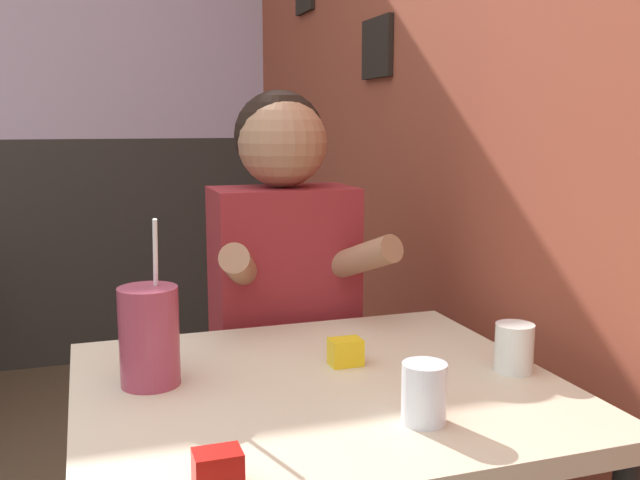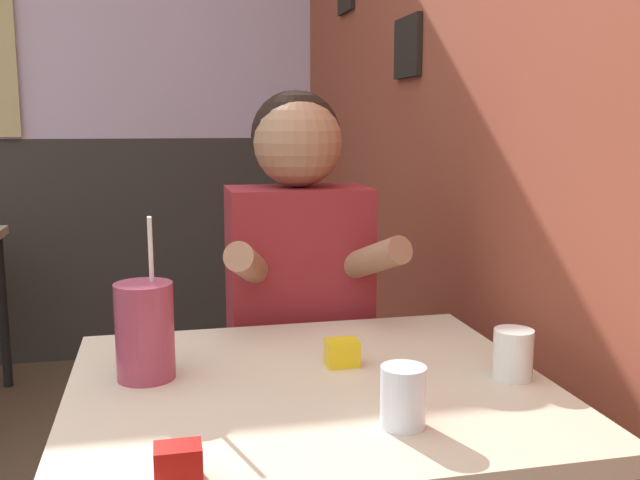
% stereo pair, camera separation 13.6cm
% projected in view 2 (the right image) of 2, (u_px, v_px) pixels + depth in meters
% --- Properties ---
extents(brick_wall_right, '(0.08, 4.74, 2.70)m').
position_uv_depth(brick_wall_right, '(406.00, 69.00, 2.30)').
color(brick_wall_right, brown).
rests_on(brick_wall_right, ground_plane).
extents(back_wall, '(5.57, 0.09, 2.70)m').
position_uv_depth(back_wall, '(41.00, 84.00, 3.36)').
color(back_wall, silver).
rests_on(back_wall, ground_plane).
extents(main_table, '(0.83, 0.74, 0.73)m').
position_uv_depth(main_table, '(311.00, 425.00, 1.26)').
color(main_table, beige).
rests_on(main_table, ground_plane).
extents(person_seated, '(0.42, 0.41, 1.26)m').
position_uv_depth(person_seated, '(299.00, 329.00, 1.77)').
color(person_seated, maroon).
rests_on(person_seated, ground_plane).
extents(cocktail_pitcher, '(0.10, 0.10, 0.29)m').
position_uv_depth(cocktail_pitcher, '(145.00, 331.00, 1.26)').
color(cocktail_pitcher, '#99384C').
rests_on(cocktail_pitcher, main_table).
extents(glass_near_pitcher, '(0.07, 0.07, 0.09)m').
position_uv_depth(glass_near_pitcher, '(403.00, 397.00, 1.06)').
color(glass_near_pitcher, silver).
rests_on(glass_near_pitcher, main_table).
extents(glass_center, '(0.07, 0.07, 0.09)m').
position_uv_depth(glass_center, '(513.00, 354.00, 1.26)').
color(glass_center, silver).
rests_on(glass_center, main_table).
extents(condiment_ketchup, '(0.06, 0.04, 0.05)m').
position_uv_depth(condiment_ketchup, '(178.00, 464.00, 0.90)').
color(condiment_ketchup, '#B7140F').
rests_on(condiment_ketchup, main_table).
extents(condiment_mustard, '(0.06, 0.04, 0.05)m').
position_uv_depth(condiment_mustard, '(342.00, 353.00, 1.33)').
color(condiment_mustard, yellow).
rests_on(condiment_mustard, main_table).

